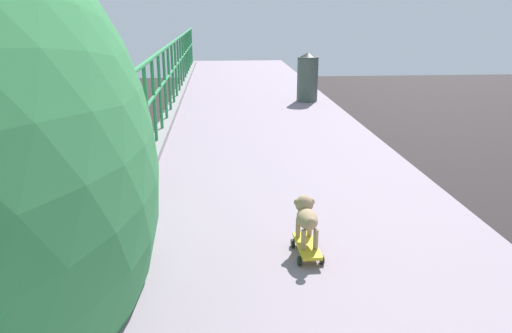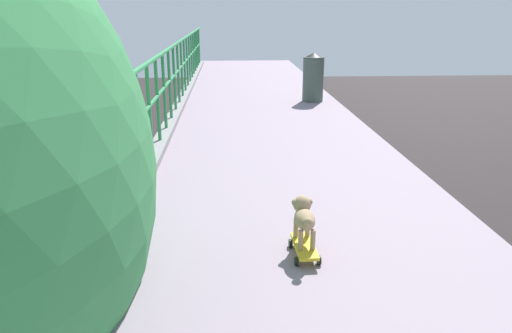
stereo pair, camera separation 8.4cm
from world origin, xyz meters
TOP-DOWN VIEW (x-y plane):
  - toy_skateboard at (1.20, 3.48)m, footprint 0.19×0.42m
  - small_dog at (1.20, 3.54)m, footprint 0.16×0.39m
  - litter_bin at (2.31, 9.73)m, footprint 0.41×0.41m

SIDE VIEW (x-z plane):
  - toy_skateboard at x=1.20m, z-range 6.19..6.28m
  - small_dog at x=1.20m, z-range 6.30..6.62m
  - litter_bin at x=2.31m, z-range 6.18..7.11m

